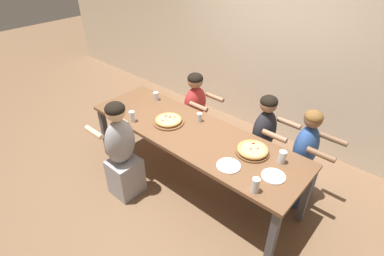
{
  "coord_description": "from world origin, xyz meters",
  "views": [
    {
      "loc": [
        1.85,
        -2.1,
        2.68
      ],
      "look_at": [
        0.0,
        0.0,
        0.83
      ],
      "focal_mm": 28.0,
      "sensor_mm": 36.0,
      "label": 1
    }
  ],
  "objects": [
    {
      "name": "drinking_glass_e",
      "position": [
        -0.08,
        0.23,
        0.82
      ],
      "size": [
        0.06,
        0.06,
        0.11
      ],
      "color": "silver",
      "rests_on": "dining_table"
    },
    {
      "name": "empty_plate_b",
      "position": [
        0.66,
        -0.21,
        0.78
      ],
      "size": [
        0.24,
        0.24,
        0.02
      ],
      "color": "white",
      "rests_on": "dining_table"
    },
    {
      "name": "pizza_board_main",
      "position": [
        -0.33,
        -0.04,
        0.8
      ],
      "size": [
        0.37,
        0.37,
        0.06
      ],
      "color": "brown",
      "rests_on": "dining_table"
    },
    {
      "name": "drinking_glass_a",
      "position": [
        -0.87,
        0.25,
        0.82
      ],
      "size": [
        0.07,
        0.07,
        0.11
      ],
      "color": "silver",
      "rests_on": "dining_table"
    },
    {
      "name": "pizza_board_second",
      "position": [
        0.72,
        0.12,
        0.81
      ],
      "size": [
        0.35,
        0.35,
        0.06
      ],
      "color": "brown",
      "rests_on": "dining_table"
    },
    {
      "name": "drinking_glass_d",
      "position": [
        1.02,
        -0.33,
        0.84
      ],
      "size": [
        0.07,
        0.07,
        0.14
      ],
      "color": "silver",
      "rests_on": "dining_table"
    },
    {
      "name": "dining_table",
      "position": [
        0.0,
        0.0,
        0.7
      ],
      "size": [
        2.67,
        0.83,
        0.78
      ],
      "color": "brown",
      "rests_on": "ground"
    },
    {
      "name": "diner_far_right",
      "position": [
        1.08,
        0.64,
        0.54
      ],
      "size": [
        0.51,
        0.4,
        1.18
      ],
      "rotation": [
        0.0,
        0.0,
        -1.57
      ],
      "color": "#2D5193",
      "rests_on": "ground"
    },
    {
      "name": "drinking_glass_c",
      "position": [
        -0.68,
        -0.3,
        0.83
      ],
      "size": [
        0.07,
        0.07,
        0.13
      ],
      "color": "silver",
      "rests_on": "dining_table"
    },
    {
      "name": "diner_far_midright",
      "position": [
        0.57,
        0.64,
        0.54
      ],
      "size": [
        0.51,
        0.4,
        1.18
      ],
      "rotation": [
        0.0,
        0.0,
        -1.57
      ],
      "color": "#232328",
      "rests_on": "ground"
    },
    {
      "name": "diner_far_midleft",
      "position": [
        -0.5,
        0.64,
        0.53
      ],
      "size": [
        0.51,
        0.4,
        1.14
      ],
      "rotation": [
        0.0,
        0.0,
        -1.57
      ],
      "color": "#B22D2D",
      "rests_on": "ground"
    },
    {
      "name": "drinking_glass_b",
      "position": [
        1.01,
        0.18,
        0.84
      ],
      "size": [
        0.07,
        0.07,
        0.13
      ],
      "color": "silver",
      "rests_on": "dining_table"
    },
    {
      "name": "diner_near_midleft",
      "position": [
        -0.49,
        -0.64,
        0.58
      ],
      "size": [
        0.51,
        0.4,
        1.23
      ],
      "rotation": [
        0.0,
        0.0,
        1.57
      ],
      "color": "#99999E",
      "rests_on": "ground"
    },
    {
      "name": "restaurant_back_panel",
      "position": [
        0.0,
        1.71,
        1.6
      ],
      "size": [
        10.0,
        0.06,
        3.2
      ],
      "primitive_type": "cube",
      "color": "beige",
      "rests_on": "ground"
    },
    {
      "name": "empty_plate_a",
      "position": [
        1.05,
        -0.05,
        0.78
      ],
      "size": [
        0.22,
        0.22,
        0.02
      ],
      "color": "white",
      "rests_on": "dining_table"
    },
    {
      "name": "ground_plane",
      "position": [
        0.0,
        0.0,
        0.0
      ],
      "size": [
        18.0,
        18.0,
        0.0
      ],
      "primitive_type": "plane",
      "color": "brown",
      "rests_on": "ground"
    }
  ]
}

